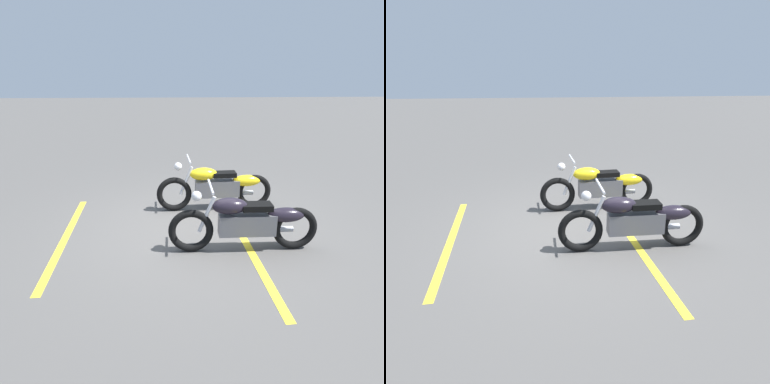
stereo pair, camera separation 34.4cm
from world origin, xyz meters
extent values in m
plane|color=#514F4C|center=(0.00, 0.00, 0.00)|extent=(60.00, 60.00, 0.00)
torus|color=black|center=(0.37, -0.78, 0.34)|extent=(0.68, 0.15, 0.67)
torus|color=black|center=(-1.19, -0.87, 0.34)|extent=(0.68, 0.15, 0.67)
cube|color=#59595E|center=(-0.46, -0.83, 0.42)|extent=(0.85, 0.27, 0.32)
ellipsoid|color=yellow|center=(-0.19, -0.81, 0.72)|extent=(0.54, 0.31, 0.24)
ellipsoid|color=yellow|center=(-1.03, -0.86, 0.56)|extent=(0.57, 0.27, 0.22)
cube|color=black|center=(-0.59, -0.83, 0.70)|extent=(0.45, 0.26, 0.09)
cylinder|color=silver|center=(0.14, -0.79, 0.60)|extent=(0.27, 0.07, 0.56)
cylinder|color=silver|center=(0.09, -0.79, 1.02)|extent=(0.07, 0.62, 0.04)
sphere|color=silver|center=(0.29, -0.78, 0.88)|extent=(0.15, 0.15, 0.15)
cylinder|color=silver|center=(-0.85, -0.99, 0.26)|extent=(0.70, 0.13, 0.09)
torus|color=black|center=(0.13, 0.83, 0.34)|extent=(0.67, 0.11, 0.67)
torus|color=black|center=(-1.43, 0.82, 0.34)|extent=(0.67, 0.11, 0.67)
cube|color=#59595E|center=(-0.70, 0.82, 0.42)|extent=(0.84, 0.22, 0.32)
ellipsoid|color=black|center=(-0.43, 0.82, 0.72)|extent=(0.52, 0.28, 0.24)
ellipsoid|color=black|center=(-1.27, 0.82, 0.56)|extent=(0.56, 0.24, 0.22)
cube|color=black|center=(-0.83, 0.82, 0.70)|extent=(0.44, 0.24, 0.09)
cylinder|color=silver|center=(-0.10, 0.83, 0.60)|extent=(0.27, 0.06, 0.56)
cylinder|color=silver|center=(-0.15, 0.83, 1.02)|extent=(0.04, 0.62, 0.04)
sphere|color=silver|center=(0.05, 0.83, 0.88)|extent=(0.15, 0.15, 0.15)
cylinder|color=silver|center=(-1.10, 0.68, 0.26)|extent=(0.70, 0.09, 0.09)
cube|color=yellow|center=(-0.77, 0.87, 0.00)|extent=(0.33, 3.20, 0.01)
cube|color=yellow|center=(2.15, 0.27, 0.00)|extent=(0.33, 3.20, 0.01)
camera|label=1|loc=(0.34, 5.40, 2.57)|focal=32.19mm
camera|label=2|loc=(0.69, 5.37, 2.57)|focal=32.19mm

